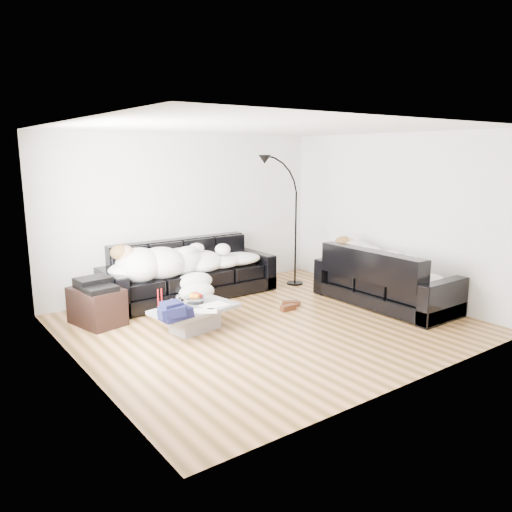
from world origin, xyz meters
TOP-DOWN VIEW (x-y plane):
  - ground at (0.00, 0.00)m, footprint 5.00×5.00m
  - wall_back at (0.00, 2.25)m, footprint 5.00×0.02m
  - wall_left at (-2.50, 0.00)m, footprint 0.02×4.50m
  - wall_right at (2.50, 0.00)m, footprint 0.02×4.50m
  - ceiling at (0.00, 0.00)m, footprint 5.00×5.00m
  - sofa_back at (-0.23, 1.77)m, footprint 2.78×0.96m
  - sofa_right at (1.99, -0.33)m, footprint 0.94×2.19m
  - sleeper_back at (-0.23, 1.72)m, footprint 2.35×0.81m
  - sleeper_right at (1.99, -0.33)m, footprint 0.79×1.88m
  - teal_cushion at (1.93, 0.35)m, footprint 0.42×0.38m
  - coffee_table at (-0.93, 0.38)m, footprint 1.18×0.81m
  - fruit_bowl at (-0.83, 0.55)m, footprint 0.27×0.27m
  - wine_glass_a at (-1.12, 0.46)m, footprint 0.09×0.09m
  - wine_glass_b at (-1.25, 0.39)m, footprint 0.09×0.09m
  - wine_glass_c at (-1.04, 0.39)m, footprint 0.09×0.09m
  - candle_left at (-1.34, 0.61)m, footprint 0.05×0.05m
  - candle_right at (-1.27, 0.65)m, footprint 0.05×0.05m
  - newspaper_a at (-0.68, 0.30)m, footprint 0.36×0.29m
  - newspaper_b at (-0.91, 0.15)m, footprint 0.37×0.34m
  - navy_jacket at (-1.38, 0.13)m, footprint 0.39×0.32m
  - shoes at (0.67, 0.38)m, footprint 0.45×0.37m
  - av_cabinet at (-1.88, 1.39)m, footprint 0.66×0.83m
  - stereo at (-1.88, 1.39)m, footprint 0.48×0.39m
  - floor_lamp at (1.67, 1.42)m, footprint 0.78×0.50m

SIDE VIEW (x-z plane):
  - ground at x=0.00m, z-range 0.00..0.00m
  - shoes at x=0.67m, z-range 0.00..0.09m
  - coffee_table at x=-0.93m, z-range 0.00..0.32m
  - av_cabinet at x=-1.88m, z-range 0.00..0.50m
  - newspaper_a at x=-0.68m, z-range 0.32..0.33m
  - newspaper_b at x=-0.91m, z-range 0.32..0.33m
  - fruit_bowl at x=-0.83m, z-range 0.32..0.47m
  - wine_glass_b at x=-1.25m, z-range 0.32..0.48m
  - wine_glass_c at x=-1.04m, z-range 0.32..0.49m
  - wine_glass_a at x=-1.12m, z-range 0.32..0.50m
  - candle_right at x=-1.27m, z-range 0.32..0.56m
  - sofa_right at x=1.99m, z-range 0.00..0.89m
  - candle_left at x=-1.34m, z-range 0.32..0.57m
  - sofa_back at x=-0.23m, z-range 0.00..0.91m
  - navy_jacket at x=-1.38m, z-range 0.40..0.59m
  - stereo at x=-1.88m, z-range 0.50..0.63m
  - sleeper_right at x=1.99m, z-range 0.42..0.88m
  - sleeper_back at x=-0.23m, z-range 0.42..0.89m
  - teal_cushion at x=1.93m, z-range 0.62..0.82m
  - floor_lamp at x=1.67m, z-range 0.00..1.99m
  - wall_back at x=0.00m, z-range 0.00..2.60m
  - wall_left at x=-2.50m, z-range 0.00..2.60m
  - wall_right at x=2.50m, z-range 0.00..2.60m
  - ceiling at x=0.00m, z-range 2.60..2.60m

